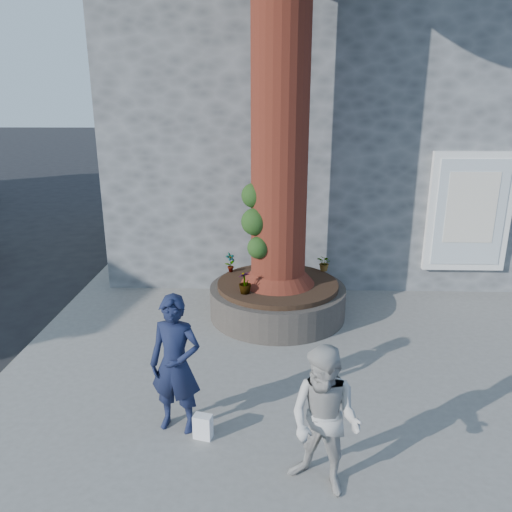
{
  "coord_description": "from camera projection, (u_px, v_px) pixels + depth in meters",
  "views": [
    {
      "loc": [
        0.68,
        -5.91,
        3.7
      ],
      "look_at": [
        0.44,
        1.79,
        1.25
      ],
      "focal_mm": 35.0,
      "sensor_mm": 36.0,
      "label": 1
    }
  ],
  "objects": [
    {
      "name": "ground",
      "position": [
        220.0,
        383.0,
        6.77
      ],
      "size": [
        120.0,
        120.0,
        0.0
      ],
      "primitive_type": "plane",
      "color": "black",
      "rests_on": "ground"
    },
    {
      "name": "pavement",
      "position": [
        323.0,
        346.0,
        7.66
      ],
      "size": [
        9.0,
        8.0,
        0.12
      ],
      "primitive_type": "cube",
      "color": "slate",
      "rests_on": "ground"
    },
    {
      "name": "yellow_line",
      "position": [
        32.0,
        345.0,
        7.81
      ],
      "size": [
        0.1,
        30.0,
        0.01
      ],
      "primitive_type": "cube",
      "color": "yellow",
      "rests_on": "ground"
    },
    {
      "name": "stone_shop",
      "position": [
        344.0,
        120.0,
        12.59
      ],
      "size": [
        10.3,
        8.3,
        6.3
      ],
      "color": "#535558",
      "rests_on": "ground"
    },
    {
      "name": "planter",
      "position": [
        277.0,
        299.0,
        8.53
      ],
      "size": [
        2.3,
        2.3,
        0.6
      ],
      "color": "black",
      "rests_on": "pavement"
    },
    {
      "name": "man",
      "position": [
        176.0,
        365.0,
        5.45
      ],
      "size": [
        0.65,
        0.49,
        1.6
      ],
      "primitive_type": "imported",
      "rotation": [
        0.0,
        0.0,
        -0.2
      ],
      "color": "#141A37",
      "rests_on": "pavement"
    },
    {
      "name": "woman",
      "position": [
        325.0,
        421.0,
        4.59
      ],
      "size": [
        0.91,
        0.86,
        1.48
      ],
      "primitive_type": "imported",
      "rotation": [
        0.0,
        0.0,
        -0.56
      ],
      "color": "#B2AFAB",
      "rests_on": "pavement"
    },
    {
      "name": "shopping_bag",
      "position": [
        203.0,
        427.0,
        5.47
      ],
      "size": [
        0.22,
        0.16,
        0.28
      ],
      "primitive_type": "cube",
      "rotation": [
        0.0,
        0.0,
        -0.24
      ],
      "color": "white",
      "rests_on": "pavement"
    },
    {
      "name": "plant_a",
      "position": [
        230.0,
        263.0,
        8.89
      ],
      "size": [
        0.22,
        0.22,
        0.35
      ],
      "primitive_type": "imported",
      "rotation": [
        0.0,
        0.0,
        0.72
      ],
      "color": "gray",
      "rests_on": "planter"
    },
    {
      "name": "plant_b",
      "position": [
        290.0,
        269.0,
        8.47
      ],
      "size": [
        0.27,
        0.27,
        0.41
      ],
      "primitive_type": "imported",
      "rotation": [
        0.0,
        0.0,
        1.8
      ],
      "color": "gray",
      "rests_on": "planter"
    },
    {
      "name": "plant_c",
      "position": [
        245.0,
        282.0,
        7.91
      ],
      "size": [
        0.29,
        0.29,
        0.37
      ],
      "primitive_type": "imported",
      "rotation": [
        0.0,
        0.0,
        3.79
      ],
      "color": "gray",
      "rests_on": "planter"
    },
    {
      "name": "plant_d",
      "position": [
        325.0,
        263.0,
        8.96
      ],
      "size": [
        0.35,
        0.35,
        0.29
      ],
      "primitive_type": "imported",
      "rotation": [
        0.0,
        0.0,
        5.51
      ],
      "color": "gray",
      "rests_on": "planter"
    }
  ]
}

